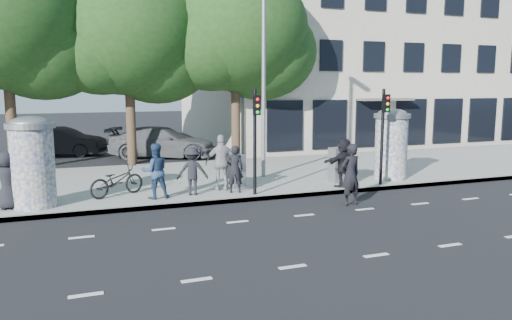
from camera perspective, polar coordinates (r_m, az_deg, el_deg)
name	(u,v)px	position (r m, az deg, el deg)	size (l,w,h in m)	color
ground	(328,228)	(13.15, 8.20, -7.75)	(120.00, 120.00, 0.00)	black
sidewalk	(237,176)	(19.87, -2.13, -1.88)	(40.00, 8.00, 0.15)	gray
curb	(275,197)	(16.23, 2.23, -4.25)	(40.00, 0.10, 0.16)	slate
lane_dash_near	(376,255)	(11.36, 13.58, -10.54)	(32.00, 0.12, 0.01)	silver
lane_dash_far	(304,215)	(14.35, 5.53, -6.30)	(32.00, 0.12, 0.01)	silver
ad_column_left	(32,160)	(15.76, -24.18, 0.01)	(1.36, 1.36, 2.65)	beige
ad_column_right	(391,142)	(19.50, 15.20, 1.97)	(1.36, 1.36, 2.65)	beige
traffic_pole_near	(255,131)	(15.90, -0.06, 3.36)	(0.22, 0.31, 3.40)	black
traffic_pole_far	(383,127)	(18.12, 14.36, 3.73)	(0.22, 0.31, 3.40)	black
street_lamp	(264,55)	(19.02, 0.96, 11.94)	(0.25, 0.93, 8.00)	slate
tree_mid_left	(4,16)	(23.86, -26.88, 14.46)	(7.20, 7.20, 9.57)	#38281C
tree_near_left	(128,32)	(24.03, -14.47, 14.01)	(6.80, 6.80, 8.97)	#38281C
tree_center	(235,29)	(24.71, -2.39, 14.69)	(7.00, 7.00, 9.30)	#38281C
building	(345,51)	(36.01, 10.13, 12.13)	(20.30, 15.85, 12.00)	#ACA290
ped_a	(8,181)	(15.84, -26.50, -2.12)	(0.82, 0.53, 1.67)	black
ped_b	(235,169)	(16.41, -2.45, -1.04)	(0.57, 0.38, 1.58)	black
ped_c	(155,171)	(15.85, -11.45, -1.25)	(0.85, 0.66, 1.74)	navy
ped_d	(192,171)	(16.21, -7.28, -1.25)	(1.01, 0.58, 1.56)	black
ped_e	(222,163)	(16.76, -3.92, -0.30)	(1.11, 0.63, 1.89)	#949597
ped_f	(343,162)	(17.67, 9.96, -0.26)	(1.58, 0.57, 1.70)	black
man_road	(351,175)	(15.56, 10.75, -1.65)	(0.70, 0.46, 1.91)	black
bicycle	(117,181)	(16.54, -15.63, -2.29)	(1.91, 0.67, 1.00)	black
cabinet_left	(236,171)	(17.25, -2.25, -1.28)	(0.55, 0.40, 1.15)	gray
cabinet_right	(338,165)	(18.51, 9.34, -0.54)	(0.61, 0.44, 1.27)	gray
car_mid	(62,141)	(28.11, -21.32, 1.99)	(4.49, 1.56, 1.48)	black
car_right	(162,142)	(25.88, -10.64, 2.00)	(5.39, 2.19, 1.57)	#515458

